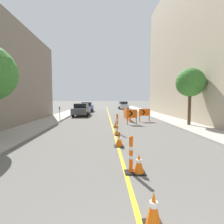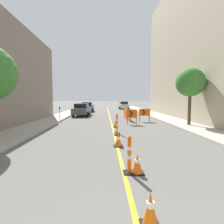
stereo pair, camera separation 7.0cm
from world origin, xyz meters
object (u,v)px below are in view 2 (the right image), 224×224
(traffic_cone_third, at_px, (118,140))
(parking_meter_near_curb, at_px, (60,110))
(parked_car_curb_mid, at_px, (87,107))
(street_tree_right_near, at_px, (190,83))
(parked_car_curb_near, at_px, (82,110))
(arrow_barricade_primary, at_px, (132,114))
(traffic_cone_fourth, at_px, (117,131))
(traffic_cone_fifth, at_px, (116,124))
(traffic_cone_second, at_px, (137,164))
(traffic_cone_nearest, at_px, (150,209))
(delineator_post_front, at_px, (129,157))
(arrow_barricade_secondary, at_px, (145,113))
(delineator_post_rear, at_px, (117,125))
(parked_car_curb_far, at_px, (124,105))

(traffic_cone_third, xyz_separation_m, parking_meter_near_curb, (-5.21, 9.89, 0.76))
(parked_car_curb_mid, height_order, street_tree_right_near, street_tree_right_near)
(traffic_cone_third, relative_size, parked_car_curb_near, 0.13)
(traffic_cone_third, xyz_separation_m, arrow_barricade_primary, (1.66, 6.78, 0.59))
(traffic_cone_fourth, xyz_separation_m, traffic_cone_fifth, (0.11, 2.93, 0.04))
(traffic_cone_second, bearing_deg, arrow_barricade_primary, 82.26)
(traffic_cone_nearest, height_order, parking_meter_near_curb, parking_meter_near_curb)
(traffic_cone_fifth, distance_m, parked_car_curb_near, 9.77)
(delineator_post_front, relative_size, arrow_barricade_secondary, 0.92)
(traffic_cone_third, height_order, parked_car_curb_mid, parked_car_curb_mid)
(arrow_barricade_primary, bearing_deg, delineator_post_rear, -109.12)
(traffic_cone_third, bearing_deg, parking_meter_near_curb, 117.80)
(arrow_barricade_primary, bearing_deg, traffic_cone_fourth, -107.20)
(parking_meter_near_curb, xyz_separation_m, street_tree_right_near, (11.27, -4.32, 2.41))
(traffic_cone_fifth, relative_size, delineator_post_front, 0.50)
(traffic_cone_fifth, bearing_deg, traffic_cone_second, -89.02)
(traffic_cone_second, relative_size, traffic_cone_fifth, 1.03)
(traffic_cone_fourth, bearing_deg, delineator_post_front, -89.74)
(arrow_barricade_secondary, bearing_deg, traffic_cone_fourth, -120.66)
(traffic_cone_second, height_order, delineator_post_front, delineator_post_front)
(traffic_cone_third, height_order, delineator_post_rear, delineator_post_rear)
(traffic_cone_third, bearing_deg, delineator_post_front, -87.94)
(traffic_cone_nearest, relative_size, parking_meter_near_curb, 0.49)
(traffic_cone_third, bearing_deg, traffic_cone_nearest, -88.17)
(arrow_barricade_secondary, distance_m, street_tree_right_near, 4.88)
(arrow_barricade_secondary, relative_size, parked_car_curb_far, 0.28)
(traffic_cone_nearest, xyz_separation_m, parked_car_curb_near, (-3.74, 19.45, 0.49))
(traffic_cone_nearest, relative_size, parked_car_curb_near, 0.14)
(traffic_cone_fourth, xyz_separation_m, parked_car_curb_near, (-3.66, 11.92, 0.56))
(delineator_post_front, distance_m, parked_car_curb_mid, 24.66)
(traffic_cone_nearest, relative_size, traffic_cone_second, 1.07)
(traffic_cone_fifth, xyz_separation_m, parking_meter_near_curb, (-5.41, 4.54, 0.76))
(delineator_post_front, height_order, parked_car_curb_near, parked_car_curb_near)
(traffic_cone_second, relative_size, delineator_post_front, 0.52)
(traffic_cone_nearest, bearing_deg, parked_car_curb_near, 100.88)
(traffic_cone_second, distance_m, parked_car_curb_near, 17.74)
(delineator_post_rear, bearing_deg, arrow_barricade_primary, 68.19)
(traffic_cone_nearest, bearing_deg, delineator_post_front, 91.52)
(parking_meter_near_curb, distance_m, street_tree_right_near, 12.31)
(traffic_cone_fourth, distance_m, arrow_barricade_primary, 4.68)
(traffic_cone_fifth, relative_size, arrow_barricade_primary, 0.44)
(delineator_post_front, height_order, parking_meter_near_curb, parking_meter_near_curb)
(parked_car_curb_mid, relative_size, parked_car_curb_far, 0.99)
(delineator_post_rear, xyz_separation_m, street_tree_right_near, (5.92, 2.59, 2.89))
(traffic_cone_nearest, bearing_deg, traffic_cone_fifth, 89.82)
(traffic_cone_third, height_order, arrow_barricade_primary, arrow_barricade_primary)
(traffic_cone_second, height_order, traffic_cone_fifth, traffic_cone_second)
(delineator_post_rear, relative_size, street_tree_right_near, 0.29)
(delineator_post_rear, bearing_deg, parked_car_curb_near, 108.08)
(parked_car_curb_near, bearing_deg, parked_car_curb_mid, 92.91)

